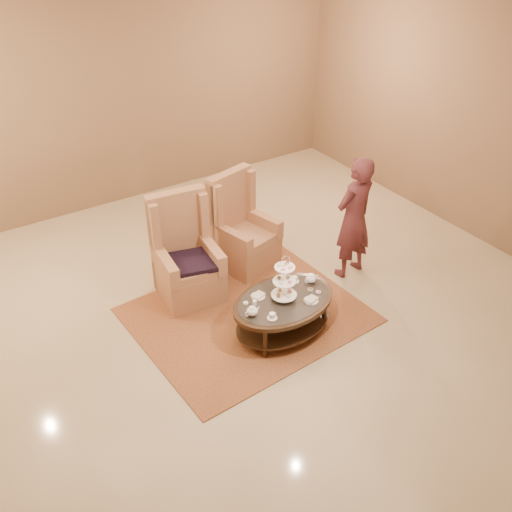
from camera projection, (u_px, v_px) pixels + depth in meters
ground at (255, 320)px, 7.25m from camera, size 8.00×8.00×0.00m
ceiling at (255, 320)px, 7.25m from camera, size 8.00×8.00×0.02m
wall_back at (119, 99)px, 9.07m from camera, size 8.00×0.04×3.50m
wall_right at (491, 126)px, 8.09m from camera, size 0.04×8.00×3.50m
rug at (247, 315)px, 7.33m from camera, size 2.88×2.45×0.01m
tea_table at (283, 305)px, 6.86m from camera, size 1.39×1.01×1.12m
armchair_left at (186, 262)px, 7.49m from camera, size 0.85×0.87×1.42m
armchair_right at (241, 235)px, 8.09m from camera, size 0.90×0.92×1.38m
person at (354, 218)px, 7.66m from camera, size 0.69×0.50×1.76m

